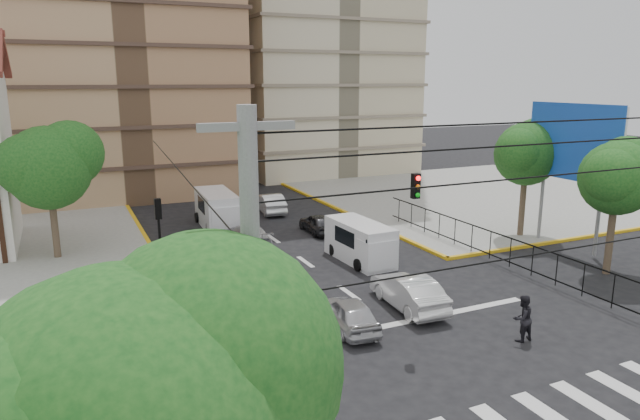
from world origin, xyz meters
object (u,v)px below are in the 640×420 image
traffic_light_nw (159,231)px  van_right_lane (362,243)px  pedestrian_crosswalk (522,318)px  car_white_front_right (408,291)px  car_silver_front_left (349,313)px  van_left_lane (218,211)px

traffic_light_nw → van_right_lane: bearing=5.1°
traffic_light_nw → pedestrian_crosswalk: bearing=-40.7°
car_white_front_right → car_silver_front_left: bearing=17.5°
van_left_lane → pedestrian_crosswalk: size_ratio=2.94×
car_silver_front_left → van_right_lane: bearing=-115.6°
van_right_lane → car_silver_front_left: (-4.47, -7.10, -0.39)m
traffic_light_nw → pedestrian_crosswalk: 15.18m
traffic_light_nw → car_white_front_right: bearing=-30.0°
van_right_lane → van_left_lane: 11.54m
traffic_light_nw → car_silver_front_left: bearing=-45.5°
car_white_front_right → pedestrian_crosswalk: size_ratio=2.49×
car_white_front_right → traffic_light_nw: bearing=-26.3°
car_white_front_right → pedestrian_crosswalk: bearing=119.1°
van_left_lane → car_white_front_right: (3.81, -16.70, -0.40)m
car_white_front_right → van_left_lane: bearing=-73.3°
van_right_lane → pedestrian_crosswalk: van_right_lane is taller
car_white_front_right → pedestrian_crosswalk: pedestrian_crosswalk is taller
van_left_lane → van_right_lane: bearing=-61.3°
van_left_lane → pedestrian_crosswalk: (5.90, -21.11, -0.24)m
van_left_lane → car_white_front_right: 17.13m
traffic_light_nw → car_white_front_right: 11.00m
traffic_light_nw → car_silver_front_left: size_ratio=1.19×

